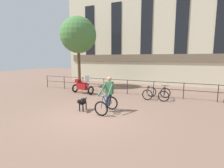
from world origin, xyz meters
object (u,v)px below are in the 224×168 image
object	(u,v)px
parked_bicycle_mid_left	(164,94)
parked_bicycle_near_lamp	(149,93)
cyclist_with_bike	(108,96)
parked_motorcycle	(82,86)
dog	(82,102)

from	to	relation	value
parked_bicycle_mid_left	parked_bicycle_near_lamp	bearing A→B (deg)	-1.73
cyclist_with_bike	parked_bicycle_near_lamp	world-z (taller)	cyclist_with_bike
parked_bicycle_near_lamp	parked_bicycle_mid_left	size ratio (longest dim) A/B	1.00
parked_motorcycle	parked_bicycle_mid_left	size ratio (longest dim) A/B	1.59
dog	parked_motorcycle	size ratio (longest dim) A/B	0.54
parked_bicycle_near_lamp	parked_bicycle_mid_left	xyz separation A→B (m)	(0.94, 0.00, -0.00)
parked_bicycle_near_lamp	parked_bicycle_mid_left	distance (m)	0.94
cyclist_with_bike	parked_bicycle_mid_left	xyz separation A→B (m)	(2.16, 3.68, -0.41)
cyclist_with_bike	parked_motorcycle	world-z (taller)	cyclist_with_bike
cyclist_with_bike	parked_bicycle_near_lamp	bearing A→B (deg)	72.58
dog	parked_bicycle_near_lamp	xyz separation A→B (m)	(2.45, 4.04, -0.09)
cyclist_with_bike	dog	distance (m)	1.31
dog	parked_bicycle_mid_left	world-z (taller)	parked_bicycle_mid_left
parked_motorcycle	parked_bicycle_near_lamp	xyz separation A→B (m)	(4.84, 0.40, -0.20)
parked_motorcycle	parked_bicycle_mid_left	xyz separation A→B (m)	(5.77, 0.40, -0.20)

